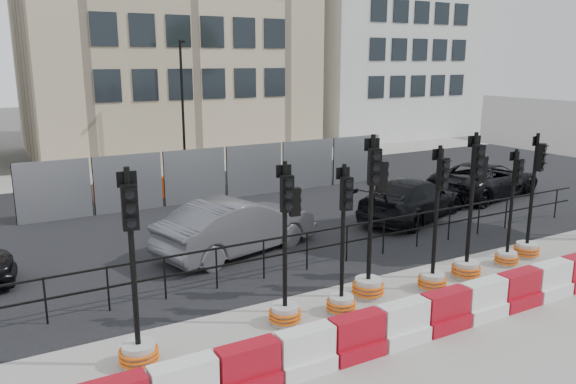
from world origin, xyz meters
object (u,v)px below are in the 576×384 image
traffic_signal_a (137,328)px  car_c (412,199)px  traffic_signal_d (370,261)px  traffic_signal_h (529,233)px

traffic_signal_a → car_c: size_ratio=0.69×
traffic_signal_a → traffic_signal_d: size_ratio=0.96×
traffic_signal_h → car_c: bearing=72.8°
car_c → traffic_signal_d: bearing=109.8°
traffic_signal_a → traffic_signal_h: size_ratio=1.05×
traffic_signal_d → car_c: size_ratio=0.71×
traffic_signal_a → traffic_signal_h: bearing=9.4°
traffic_signal_d → car_c: 6.69m
traffic_signal_h → car_c: size_ratio=0.65×
traffic_signal_a → traffic_signal_d: bearing=11.4°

